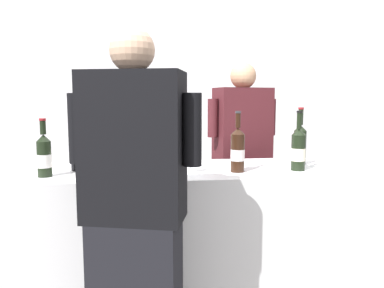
% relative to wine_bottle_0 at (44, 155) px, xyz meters
% --- Properties ---
extents(wall_back, '(8.00, 0.10, 2.80)m').
position_rel_wine_bottle_0_xyz_m(wall_back, '(0.93, 2.75, 0.27)').
color(wall_back, white).
rests_on(wall_back, ground_plane).
extents(counter, '(2.32, 0.68, 1.01)m').
position_rel_wine_bottle_0_xyz_m(counter, '(0.93, 0.15, -0.62)').
color(counter, white).
rests_on(counter, ground_plane).
extents(wine_bottle_0, '(0.08, 0.08, 0.32)m').
position_rel_wine_bottle_0_xyz_m(wine_bottle_0, '(0.00, 0.00, 0.00)').
color(wine_bottle_0, black).
rests_on(wine_bottle_0, counter).
extents(wine_bottle_1, '(0.08, 0.08, 0.32)m').
position_rel_wine_bottle_0_xyz_m(wine_bottle_1, '(0.57, -0.02, 0.00)').
color(wine_bottle_1, black).
rests_on(wine_bottle_1, counter).
extents(wine_bottle_2, '(0.08, 0.08, 0.37)m').
position_rel_wine_bottle_0_xyz_m(wine_bottle_2, '(1.52, 0.21, 0.02)').
color(wine_bottle_2, black).
rests_on(wine_bottle_2, counter).
extents(wine_bottle_3, '(0.07, 0.07, 0.33)m').
position_rel_wine_bottle_0_xyz_m(wine_bottle_3, '(0.19, 0.05, -0.00)').
color(wine_bottle_3, black).
rests_on(wine_bottle_3, counter).
extents(wine_bottle_4, '(0.08, 0.08, 0.35)m').
position_rel_wine_bottle_0_xyz_m(wine_bottle_4, '(1.07, 0.02, 0.01)').
color(wine_bottle_4, black).
rests_on(wine_bottle_4, counter).
extents(wine_bottle_5, '(0.08, 0.08, 0.34)m').
position_rel_wine_bottle_0_xyz_m(wine_bottle_5, '(0.14, 0.17, 0.01)').
color(wine_bottle_5, black).
rests_on(wine_bottle_5, counter).
extents(wine_bottle_6, '(0.08, 0.08, 0.35)m').
position_rel_wine_bottle_0_xyz_m(wine_bottle_6, '(0.73, 0.33, 0.00)').
color(wine_bottle_6, black).
rests_on(wine_bottle_6, counter).
extents(wine_bottle_7, '(0.08, 0.08, 0.35)m').
position_rel_wine_bottle_0_xyz_m(wine_bottle_7, '(1.44, 0.03, 0.01)').
color(wine_bottle_7, black).
rests_on(wine_bottle_7, counter).
extents(wine_glass, '(0.07, 0.07, 0.18)m').
position_rel_wine_bottle_0_xyz_m(wine_glass, '(0.80, 0.02, -0.00)').
color(wine_glass, silver).
rests_on(wine_glass, counter).
extents(ice_bucket, '(0.19, 0.19, 0.22)m').
position_rel_wine_bottle_0_xyz_m(ice_bucket, '(0.35, 0.20, -0.01)').
color(ice_bucket, silver).
rests_on(ice_bucket, counter).
extents(person_server, '(0.58, 0.33, 1.72)m').
position_rel_wine_bottle_0_xyz_m(person_server, '(1.31, 0.86, -0.29)').
color(person_server, black).
rests_on(person_server, ground_plane).
extents(person_guest, '(0.57, 0.34, 1.73)m').
position_rel_wine_bottle_0_xyz_m(person_guest, '(0.50, -0.46, -0.29)').
color(person_guest, black).
rests_on(person_guest, ground_plane).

